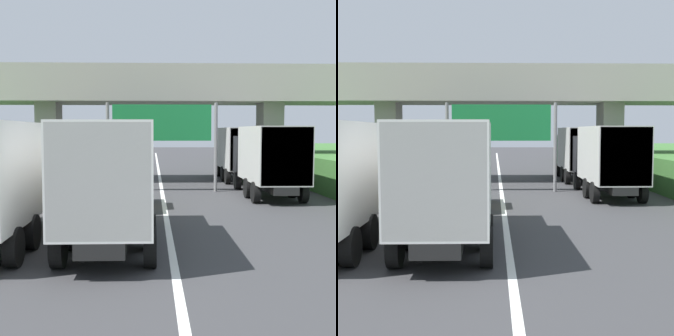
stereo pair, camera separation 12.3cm
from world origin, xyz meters
The scene contains 7 objects.
lane_centre_stripe centered at (0.00, 26.99, 0.00)m, with size 0.20×93.98×0.01m, color white.
overpass_bridge centered at (0.00, 33.74, 5.37)m, with size 40.00×4.80×7.21m.
overhead_highway_sign centered at (0.00, 28.15, 3.41)m, with size 5.88×0.18×4.71m.
truck_white centered at (-1.64, 16.31, 1.93)m, with size 2.44×7.30×3.44m.
truck_green centered at (5.13, 33.96, 1.93)m, with size 2.44×7.30×3.44m.
truck_black centered at (5.16, 26.25, 1.93)m, with size 2.44×7.30×3.44m.
car_yellow centered at (-1.57, 22.96, 0.86)m, with size 1.86×4.10×1.72m.
Camera 1 is at (-0.52, 3.01, 3.19)m, focal length 50.98 mm.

